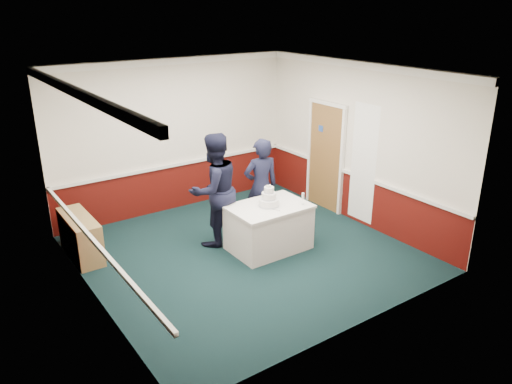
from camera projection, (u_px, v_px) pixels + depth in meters
ground at (246, 253)px, 8.40m from camera, size 5.00×5.00×0.00m
room_shell at (228, 131)px, 8.21m from camera, size 5.00×5.00×3.00m
sideboard at (81, 236)px, 8.19m from camera, size 0.41×1.20×0.70m
cake_table at (269, 227)px, 8.42m from camera, size 1.32×0.92×0.79m
wedding_cake at (269, 199)px, 8.24m from camera, size 0.35×0.35×0.36m
cake_knife at (275, 210)px, 8.11m from camera, size 0.10×0.21×0.00m
champagne_flute at (303, 197)px, 8.28m from camera, size 0.05×0.05×0.21m
person_man at (214, 190)px, 8.42m from camera, size 1.03×0.84×1.97m
person_woman at (261, 187)px, 8.86m from camera, size 0.72×0.55×1.77m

